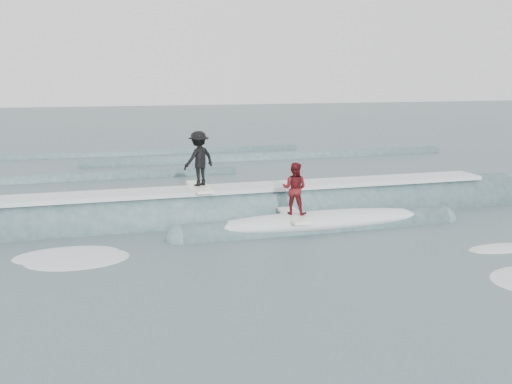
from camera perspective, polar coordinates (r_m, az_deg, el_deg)
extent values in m
plane|color=#3A4F55|center=(15.44, 4.05, -6.83)|extent=(160.00, 160.00, 0.00)
cylinder|color=#335457|center=(19.94, -0.80, -2.54)|extent=(20.99, 1.97, 1.97)
sphere|color=#335457|center=(24.79, 23.31, -0.69)|extent=(1.97, 1.97, 1.97)
cylinder|color=#335457|center=(18.49, 6.42, -3.75)|extent=(9.00, 0.96, 0.96)
sphere|color=#335457|center=(17.32, -7.53, -4.84)|extent=(0.96, 0.96, 0.96)
sphere|color=#335457|center=(20.59, 18.09, -2.67)|extent=(0.96, 0.96, 0.96)
cube|color=white|center=(19.71, -0.80, 0.44)|extent=(18.00, 1.30, 0.14)
ellipsoid|color=white|center=(18.41, 6.44, -2.85)|extent=(7.60, 1.30, 0.60)
cube|color=white|center=(19.31, -5.68, 0.51)|extent=(0.62, 2.02, 0.10)
imported|color=black|center=(19.15, -5.74, 3.35)|extent=(1.37, 1.18, 1.83)
cube|color=white|center=(18.04, 3.83, -2.35)|extent=(0.66, 2.03, 0.10)
imported|color=#550F13|center=(17.85, 3.87, 0.36)|extent=(1.01, 0.96, 1.64)
ellipsoid|color=white|center=(16.23, -17.40, -6.43)|extent=(2.91, 1.98, 0.10)
ellipsoid|color=white|center=(17.88, 23.36, -5.19)|extent=(1.78, 1.22, 0.10)
ellipsoid|color=white|center=(16.67, -18.39, -6.02)|extent=(2.44, 1.66, 0.10)
cylinder|color=#335457|center=(28.47, -24.17, 0.73)|extent=(22.00, 0.70, 0.70)
cylinder|color=#335457|center=(33.68, 1.68, 3.30)|extent=(22.00, 0.80, 0.80)
cylinder|color=#335457|center=(36.12, -12.75, 3.59)|extent=(22.00, 0.60, 0.60)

